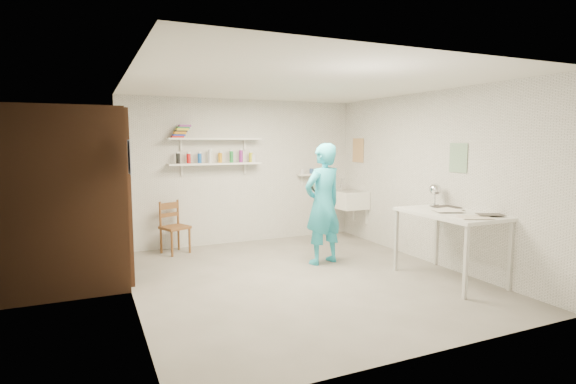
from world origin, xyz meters
name	(u,v)px	position (x,y,z in m)	size (l,w,h in m)	color
floor	(301,279)	(0.00, 0.00, -0.01)	(4.00, 4.50, 0.02)	slate
ceiling	(302,83)	(0.00, 0.00, 2.41)	(4.00, 4.50, 0.02)	silver
wall_back	(243,172)	(0.00, 2.26, 1.20)	(4.00, 0.02, 2.40)	silver
wall_front	(429,209)	(0.00, -2.26, 1.20)	(4.00, 0.02, 2.40)	silver
wall_left	(129,191)	(-2.01, 0.00, 1.20)	(0.02, 4.50, 2.40)	silver
wall_right	(429,178)	(2.01, 0.00, 1.20)	(0.02, 4.50, 2.40)	silver
doorway_recess	(124,198)	(-1.99, 1.05, 1.00)	(0.02, 0.90, 2.00)	black
corridor_box	(61,197)	(-2.70, 1.05, 1.05)	(1.40, 1.50, 2.10)	brown
door_lintel	(122,114)	(-1.97, 1.05, 2.05)	(0.06, 1.05, 0.10)	brown
door_jamb_near	(129,203)	(-1.97, 0.55, 1.00)	(0.06, 0.10, 2.00)	brown
door_jamb_far	(122,194)	(-1.97, 1.55, 1.00)	(0.06, 0.10, 2.00)	brown
shelf_lower	(216,164)	(-0.50, 2.13, 1.35)	(1.50, 0.22, 0.03)	white
shelf_upper	(215,139)	(-0.50, 2.13, 1.75)	(1.50, 0.22, 0.03)	white
ledge_shelf	(316,174)	(1.35, 2.17, 1.12)	(0.70, 0.14, 0.03)	white
poster_left	(129,157)	(-1.99, 0.05, 1.55)	(0.01, 0.28, 0.36)	#334C7F
poster_right_a	(358,150)	(1.99, 1.80, 1.55)	(0.01, 0.34, 0.42)	#995933
poster_right_b	(458,158)	(1.99, -0.55, 1.50)	(0.01, 0.30, 0.38)	#3F724C
belfast_sink	(349,199)	(1.75, 1.70, 0.70)	(0.48, 0.60, 0.30)	white
man	(323,204)	(0.58, 0.50, 0.84)	(0.61, 0.40, 1.69)	#29B3CF
wall_clock	(319,182)	(0.63, 0.72, 1.12)	(0.30, 0.30, 0.04)	#D0BA8E
wooden_chair	(175,227)	(-1.21, 1.93, 0.40)	(0.37, 0.36, 0.80)	brown
work_table	(449,246)	(1.64, -0.81, 0.43)	(0.77, 1.28, 0.85)	silver
desk_lamp	(435,189)	(1.85, -0.30, 1.07)	(0.16, 0.16, 0.16)	silver
spray_cans	(216,158)	(-0.50, 2.13, 1.45)	(1.29, 0.06, 0.17)	black
book_stack	(181,131)	(-1.04, 2.13, 1.86)	(0.30, 0.14, 0.20)	red
ledge_pots	(316,171)	(1.35, 2.17, 1.18)	(0.48, 0.07, 0.09)	silver
papers	(451,211)	(1.64, -0.81, 0.87)	(0.30, 0.22, 0.03)	silver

